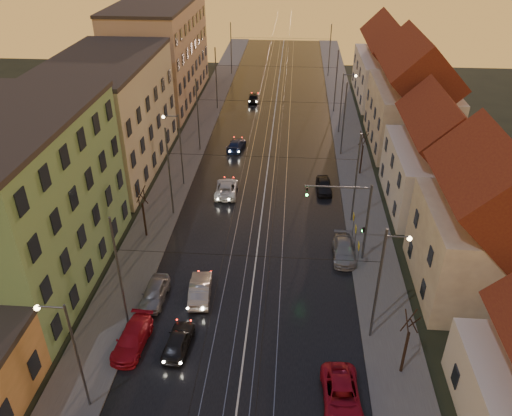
% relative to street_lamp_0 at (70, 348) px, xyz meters
% --- Properties ---
extents(road, '(16.00, 120.00, 0.04)m').
position_rel_street_lamp_0_xyz_m(road, '(9.10, 38.00, -4.87)').
color(road, black).
rests_on(road, ground).
extents(sidewalk_left, '(4.00, 120.00, 0.15)m').
position_rel_street_lamp_0_xyz_m(sidewalk_left, '(-0.90, 38.00, -4.81)').
color(sidewalk_left, '#4C4C4C').
rests_on(sidewalk_left, ground).
extents(sidewalk_right, '(4.00, 120.00, 0.15)m').
position_rel_street_lamp_0_xyz_m(sidewalk_right, '(19.10, 38.00, -4.81)').
color(sidewalk_right, '#4C4C4C').
rests_on(sidewalk_right, ground).
extents(tram_rail_0, '(0.06, 120.00, 0.03)m').
position_rel_street_lamp_0_xyz_m(tram_rail_0, '(6.90, 38.00, -4.83)').
color(tram_rail_0, gray).
rests_on(tram_rail_0, road).
extents(tram_rail_1, '(0.06, 120.00, 0.03)m').
position_rel_street_lamp_0_xyz_m(tram_rail_1, '(8.33, 38.00, -4.83)').
color(tram_rail_1, gray).
rests_on(tram_rail_1, road).
extents(tram_rail_2, '(0.06, 120.00, 0.03)m').
position_rel_street_lamp_0_xyz_m(tram_rail_2, '(9.87, 38.00, -4.83)').
color(tram_rail_2, gray).
rests_on(tram_rail_2, road).
extents(tram_rail_3, '(0.06, 120.00, 0.03)m').
position_rel_street_lamp_0_xyz_m(tram_rail_3, '(11.30, 38.00, -4.83)').
color(tram_rail_3, gray).
rests_on(tram_rail_3, road).
extents(apartment_left_1, '(10.00, 18.00, 13.00)m').
position_rel_street_lamp_0_xyz_m(apartment_left_1, '(-8.40, 12.00, 1.61)').
color(apartment_left_1, '#679961').
rests_on(apartment_left_1, ground).
extents(apartment_left_2, '(10.00, 20.00, 12.00)m').
position_rel_street_lamp_0_xyz_m(apartment_left_2, '(-8.40, 32.00, 1.11)').
color(apartment_left_2, '#BDB792').
rests_on(apartment_left_2, ground).
extents(apartment_left_3, '(10.00, 24.00, 14.00)m').
position_rel_street_lamp_0_xyz_m(apartment_left_3, '(-8.40, 56.00, 2.11)').
color(apartment_left_3, tan).
rests_on(apartment_left_3, ground).
extents(house_right_1, '(8.67, 10.20, 10.80)m').
position_rel_street_lamp_0_xyz_m(house_right_1, '(26.10, 13.00, 0.56)').
color(house_right_1, tan).
rests_on(house_right_1, ground).
extents(house_right_2, '(9.18, 12.24, 9.20)m').
position_rel_street_lamp_0_xyz_m(house_right_2, '(26.10, 26.00, -0.24)').
color(house_right_2, silver).
rests_on(house_right_2, ground).
extents(house_right_3, '(9.18, 14.28, 11.50)m').
position_rel_street_lamp_0_xyz_m(house_right_3, '(26.10, 41.00, 0.92)').
color(house_right_3, tan).
rests_on(house_right_3, ground).
extents(house_right_4, '(9.18, 16.32, 10.00)m').
position_rel_street_lamp_0_xyz_m(house_right_4, '(26.10, 59.00, 0.16)').
color(house_right_4, silver).
rests_on(house_right_4, ground).
extents(catenary_pole_l_1, '(0.16, 0.16, 9.00)m').
position_rel_street_lamp_0_xyz_m(catenary_pole_l_1, '(0.50, 7.00, -0.39)').
color(catenary_pole_l_1, '#595B60').
rests_on(catenary_pole_l_1, ground).
extents(catenary_pole_r_1, '(0.16, 0.16, 9.00)m').
position_rel_street_lamp_0_xyz_m(catenary_pole_r_1, '(17.70, 7.00, -0.39)').
color(catenary_pole_r_1, '#595B60').
rests_on(catenary_pole_r_1, ground).
extents(catenary_pole_l_2, '(0.16, 0.16, 9.00)m').
position_rel_street_lamp_0_xyz_m(catenary_pole_l_2, '(0.50, 22.00, -0.39)').
color(catenary_pole_l_2, '#595B60').
rests_on(catenary_pole_l_2, ground).
extents(catenary_pole_r_2, '(0.16, 0.16, 9.00)m').
position_rel_street_lamp_0_xyz_m(catenary_pole_r_2, '(17.70, 22.00, -0.39)').
color(catenary_pole_r_2, '#595B60').
rests_on(catenary_pole_r_2, ground).
extents(catenary_pole_l_3, '(0.16, 0.16, 9.00)m').
position_rel_street_lamp_0_xyz_m(catenary_pole_l_3, '(0.50, 37.00, -0.39)').
color(catenary_pole_l_3, '#595B60').
rests_on(catenary_pole_l_3, ground).
extents(catenary_pole_r_3, '(0.16, 0.16, 9.00)m').
position_rel_street_lamp_0_xyz_m(catenary_pole_r_3, '(17.70, 37.00, -0.39)').
color(catenary_pole_r_3, '#595B60').
rests_on(catenary_pole_r_3, ground).
extents(catenary_pole_l_4, '(0.16, 0.16, 9.00)m').
position_rel_street_lamp_0_xyz_m(catenary_pole_l_4, '(0.50, 52.00, -0.39)').
color(catenary_pole_l_4, '#595B60').
rests_on(catenary_pole_l_4, ground).
extents(catenary_pole_r_4, '(0.16, 0.16, 9.00)m').
position_rel_street_lamp_0_xyz_m(catenary_pole_r_4, '(17.70, 52.00, -0.39)').
color(catenary_pole_r_4, '#595B60').
rests_on(catenary_pole_r_4, ground).
extents(catenary_pole_l_5, '(0.16, 0.16, 9.00)m').
position_rel_street_lamp_0_xyz_m(catenary_pole_l_5, '(0.50, 70.00, -0.39)').
color(catenary_pole_l_5, '#595B60').
rests_on(catenary_pole_l_5, ground).
extents(catenary_pole_r_5, '(0.16, 0.16, 9.00)m').
position_rel_street_lamp_0_xyz_m(catenary_pole_r_5, '(17.70, 70.00, -0.39)').
color(catenary_pole_r_5, '#595B60').
rests_on(catenary_pole_r_5, ground).
extents(street_lamp_0, '(1.75, 0.32, 8.00)m').
position_rel_street_lamp_0_xyz_m(street_lamp_0, '(0.00, 0.00, 0.00)').
color(street_lamp_0, '#595B60').
rests_on(street_lamp_0, ground).
extents(street_lamp_1, '(1.75, 0.32, 8.00)m').
position_rel_street_lamp_0_xyz_m(street_lamp_1, '(18.21, 8.00, 0.00)').
color(street_lamp_1, '#595B60').
rests_on(street_lamp_1, ground).
extents(street_lamp_2, '(1.75, 0.32, 8.00)m').
position_rel_street_lamp_0_xyz_m(street_lamp_2, '(0.00, 28.00, 0.00)').
color(street_lamp_2, '#595B60').
rests_on(street_lamp_2, ground).
extents(street_lamp_3, '(1.75, 0.32, 8.00)m').
position_rel_street_lamp_0_xyz_m(street_lamp_3, '(18.21, 44.00, 0.00)').
color(street_lamp_3, '#595B60').
rests_on(street_lamp_3, ground).
extents(traffic_light_mast, '(5.30, 0.32, 7.20)m').
position_rel_street_lamp_0_xyz_m(traffic_light_mast, '(17.10, 16.00, -0.29)').
color(traffic_light_mast, '#595B60').
rests_on(traffic_light_mast, ground).
extents(bare_tree_0, '(1.09, 1.09, 5.11)m').
position_rel_street_lamp_0_xyz_m(bare_tree_0, '(-1.09, 18.00, -2.40)').
color(bare_tree_0, black).
rests_on(bare_tree_0, ground).
extents(bare_tree_1, '(1.09, 1.09, 5.11)m').
position_rel_street_lamp_0_xyz_m(bare_tree_1, '(19.31, 4.00, -2.40)').
color(bare_tree_1, black).
rests_on(bare_tree_1, ground).
extents(bare_tree_2, '(1.09, 1.09, 5.11)m').
position_rel_street_lamp_0_xyz_m(bare_tree_2, '(19.51, 32.00, -2.40)').
color(bare_tree_2, black).
rests_on(bare_tree_2, ground).
extents(driving_car_0, '(1.85, 3.99, 1.32)m').
position_rel_street_lamp_0_xyz_m(driving_car_0, '(4.65, 4.95, -4.22)').
color(driving_car_0, black).
rests_on(driving_car_0, ground).
extents(driving_car_1, '(1.92, 4.49, 1.44)m').
position_rel_street_lamp_0_xyz_m(driving_car_1, '(5.22, 10.27, -4.17)').
color(driving_car_1, '#96969B').
rests_on(driving_car_1, ground).
extents(driving_car_2, '(2.37, 4.83, 1.32)m').
position_rel_street_lamp_0_xyz_m(driving_car_2, '(5.14, 26.43, -4.22)').
color(driving_car_2, silver).
rests_on(driving_car_2, ground).
extents(driving_car_3, '(2.32, 4.50, 1.25)m').
position_rel_street_lamp_0_xyz_m(driving_car_3, '(4.93, 37.63, -4.26)').
color(driving_car_3, '#18244A').
rests_on(driving_car_3, ground).
extents(driving_car_4, '(1.64, 4.03, 1.37)m').
position_rel_street_lamp_0_xyz_m(driving_car_4, '(5.66, 55.71, -4.20)').
color(driving_car_4, black).
rests_on(driving_car_4, ground).
extents(parked_left_2, '(2.18, 4.64, 1.31)m').
position_rel_street_lamp_0_xyz_m(parked_left_2, '(1.50, 4.89, -4.23)').
color(parked_left_2, '#A6101E').
rests_on(parked_left_2, ground).
extents(parked_left_3, '(1.77, 4.13, 1.39)m').
position_rel_street_lamp_0_xyz_m(parked_left_3, '(1.82, 9.65, -4.19)').
color(parked_left_3, '#949499').
rests_on(parked_left_3, ground).
extents(parked_right_0, '(2.42, 4.90, 1.34)m').
position_rel_street_lamp_0_xyz_m(parked_right_0, '(15.30, 1.36, -4.22)').
color(parked_right_0, '#A81025').
rests_on(parked_right_0, ground).
extents(parked_right_1, '(1.90, 4.53, 1.31)m').
position_rel_street_lamp_0_xyz_m(parked_right_1, '(16.54, 16.29, -4.23)').
color(parked_right_1, '#949398').
rests_on(parked_right_1, ground).
extents(parked_right_2, '(1.73, 3.95, 1.32)m').
position_rel_street_lamp_0_xyz_m(parked_right_2, '(15.30, 27.80, -4.22)').
color(parked_right_2, black).
rests_on(parked_right_2, ground).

